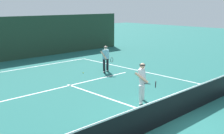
{
  "coord_description": "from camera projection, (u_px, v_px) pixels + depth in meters",
  "views": [
    {
      "loc": [
        -8.13,
        -5.35,
        4.04
      ],
      "look_at": [
        1.42,
        4.59,
        1.0
      ],
      "focal_mm": 45.58,
      "sensor_mm": 36.0,
      "label": 1
    }
  ],
  "objects": [
    {
      "name": "ground_plane",
      "position": [
        172.0,
        120.0,
        10.13
      ],
      "size": [
        80.0,
        80.0,
        0.0
      ],
      "primitive_type": "plane",
      "color": "#20615A"
    },
    {
      "name": "court_line_baseline_far",
      "position": [
        22.0,
        69.0,
        18.23
      ],
      "size": [
        10.09,
        0.1,
        0.01
      ],
      "primitive_type": "cube",
      "color": "white",
      "rests_on": "ground_plane"
    },
    {
      "name": "court_line_service",
      "position": [
        70.0,
        85.0,
        14.5
      ],
      "size": [
        8.22,
        0.1,
        0.01
      ],
      "primitive_type": "cube",
      "color": "white",
      "rests_on": "ground_plane"
    },
    {
      "name": "court_line_centre",
      "position": [
        111.0,
        99.0,
        12.39
      ],
      "size": [
        0.1,
        6.4,
        0.01
      ],
      "primitive_type": "cube",
      "color": "white",
      "rests_on": "ground_plane"
    },
    {
      "name": "tennis_net",
      "position": [
        173.0,
        107.0,
        10.02
      ],
      "size": [
        11.05,
        0.09,
        1.06
      ],
      "color": "#1E4723",
      "rests_on": "ground_plane"
    },
    {
      "name": "player_near",
      "position": [
        142.0,
        81.0,
        11.86
      ],
      "size": [
        0.88,
        1.06,
        1.68
      ],
      "rotation": [
        0.0,
        0.0,
        3.71
      ],
      "color": "silver",
      "rests_on": "ground_plane"
    },
    {
      "name": "player_far",
      "position": [
        106.0,
        58.0,
        17.21
      ],
      "size": [
        0.68,
        0.87,
        1.61
      ],
      "rotation": [
        0.0,
        0.0,
        3.41
      ],
      "color": "black",
      "rests_on": "ground_plane"
    },
    {
      "name": "tennis_ball",
      "position": [
        83.0,
        73.0,
        17.04
      ],
      "size": [
        0.07,
        0.07,
        0.07
      ],
      "primitive_type": "sphere",
      "color": "#D1E033",
      "rests_on": "ground_plane"
    }
  ]
}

